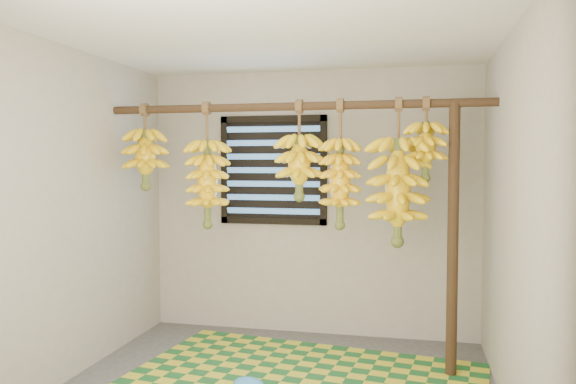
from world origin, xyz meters
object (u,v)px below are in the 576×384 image
(banana_bunch_b, at_px, (207,183))
(banana_bunch_c, at_px, (299,167))
(banana_bunch_d, at_px, (340,183))
(banana_bunch_a, at_px, (145,159))
(banana_bunch_e, at_px, (398,191))
(support_post, at_px, (453,241))
(banana_bunch_f, at_px, (426,151))

(banana_bunch_b, bearing_deg, banana_bunch_c, 0.00)
(banana_bunch_d, bearing_deg, banana_bunch_a, 180.00)
(banana_bunch_e, bearing_deg, support_post, 0.00)
(banana_bunch_e, bearing_deg, banana_bunch_a, 180.00)
(banana_bunch_d, bearing_deg, support_post, 0.00)
(banana_bunch_a, distance_m, banana_bunch_b, 0.57)
(banana_bunch_d, bearing_deg, banana_bunch_c, 180.00)
(support_post, bearing_deg, banana_bunch_f, -180.00)
(banana_bunch_a, height_order, banana_bunch_f, same)
(support_post, bearing_deg, banana_bunch_a, 180.00)
(banana_bunch_f, bearing_deg, support_post, 0.00)
(support_post, height_order, banana_bunch_c, banana_bunch_c)
(banana_bunch_c, relative_size, banana_bunch_d, 0.78)
(banana_bunch_a, bearing_deg, banana_bunch_d, 0.00)
(support_post, bearing_deg, banana_bunch_c, 180.00)
(banana_bunch_b, relative_size, banana_bunch_e, 0.91)
(banana_bunch_c, xyz_separation_m, banana_bunch_f, (0.94, -0.00, 0.12))
(banana_bunch_a, height_order, banana_bunch_b, same)
(banana_bunch_a, xyz_separation_m, banana_bunch_c, (1.29, 0.00, -0.07))
(banana_bunch_e, relative_size, banana_bunch_f, 1.77)
(banana_bunch_d, relative_size, banana_bunch_f, 1.59)
(support_post, xyz_separation_m, banana_bunch_a, (-2.43, 0.00, 0.60))
(banana_bunch_c, height_order, banana_bunch_e, same)
(banana_bunch_b, xyz_separation_m, banana_bunch_c, (0.75, 0.00, 0.13))
(banana_bunch_c, height_order, banana_bunch_d, same)
(banana_bunch_c, relative_size, banana_bunch_e, 0.70)
(support_post, relative_size, banana_bunch_f, 3.26)
(banana_bunch_c, xyz_separation_m, banana_bunch_e, (0.75, 0.00, -0.18))
(banana_bunch_a, bearing_deg, banana_bunch_e, 0.00)
(banana_bunch_f, bearing_deg, banana_bunch_c, 180.00)
(banana_bunch_d, height_order, banana_bunch_f, same)
(banana_bunch_a, distance_m, banana_bunch_f, 2.23)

